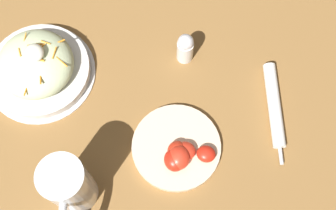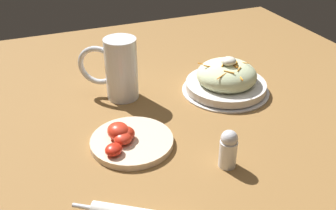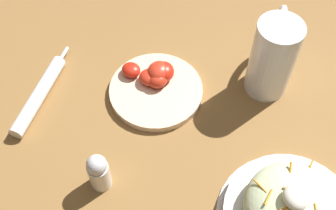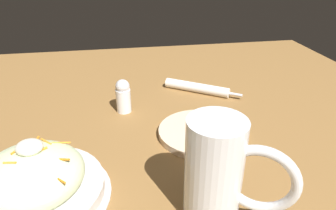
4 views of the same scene
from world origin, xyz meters
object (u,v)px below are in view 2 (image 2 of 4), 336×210
beer_mug (120,71)px  tomato_plate (128,139)px  salad_plate (226,80)px  salt_shaker (228,149)px

beer_mug → tomato_plate: size_ratio=0.90×
beer_mug → salad_plate: bearing=-16.0°
beer_mug → salt_shaker: size_ratio=1.93×
beer_mug → tomato_plate: bearing=-102.3°
salt_shaker → tomato_plate: bearing=139.4°
salad_plate → tomato_plate: bearing=-156.9°
salad_plate → beer_mug: size_ratio=1.45×
salad_plate → beer_mug: 0.28m
tomato_plate → salt_shaker: salt_shaker is taller
salad_plate → salt_shaker: (-0.15, -0.27, 0.01)m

